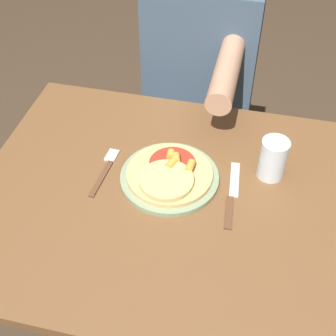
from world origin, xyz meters
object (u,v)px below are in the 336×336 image
plate (168,177)px  pizza (168,174)px  dining_table (165,231)px  person_diner (201,73)px  drinking_glass (273,159)px  fork (106,169)px  knife (232,195)px

plate → pizza: bearing=-77.1°
dining_table → person_diner: person_diner is taller
drinking_glass → person_diner: (-0.26, 0.48, -0.10)m
drinking_glass → person_diner: bearing=118.5°
pizza → fork: bearing=179.4°
drinking_glass → plate: bearing=-163.0°
fork → person_diner: bearing=74.8°
dining_table → plate: size_ratio=3.77×
pizza → knife: size_ratio=0.98×
fork → drinking_glass: bearing=10.8°
plate → pizza: pizza is taller
fork → drinking_glass: 0.42m
fork → pizza: bearing=-0.6°
dining_table → drinking_glass: (0.24, 0.13, 0.19)m
knife → drinking_glass: (0.08, 0.10, 0.05)m
dining_table → pizza: bearing=93.4°
knife → plate: bearing=173.1°
pizza → fork: size_ratio=1.23×
knife → drinking_glass: 0.14m
fork → knife: 0.33m
plate → pizza: 0.02m
knife → dining_table: bearing=-167.4°
dining_table → plate: bearing=94.1°
plate → pizza: size_ratio=1.15×
person_diner → plate: bearing=-88.7°
fork → person_diner: (0.15, 0.56, -0.05)m
plate → fork: (-0.16, -0.00, -0.00)m
pizza → knife: pizza is taller
drinking_glass → person_diner: person_diner is taller
dining_table → knife: (0.16, 0.04, 0.14)m
fork → knife: same height
pizza → knife: bearing=-5.5°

